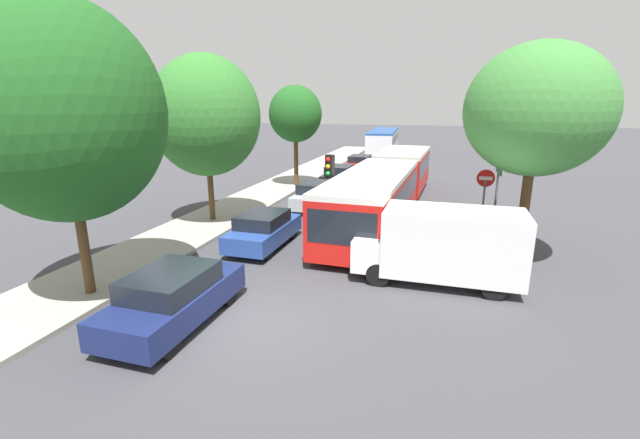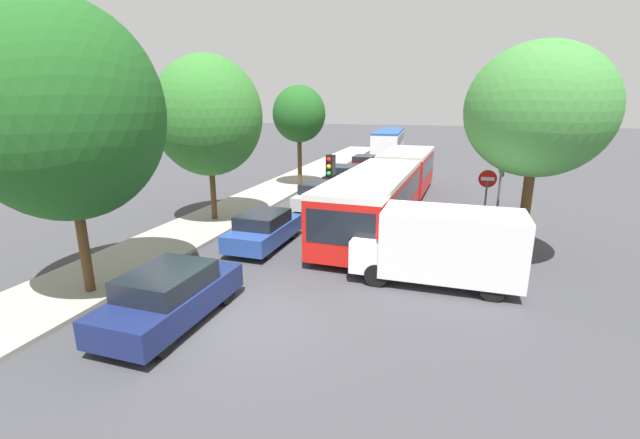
{
  "view_description": "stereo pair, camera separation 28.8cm",
  "coord_description": "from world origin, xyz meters",
  "px_view_note": "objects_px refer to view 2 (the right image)",
  "views": [
    {
      "loc": [
        4.42,
        -8.92,
        5.41
      ],
      "look_at": [
        0.2,
        5.8,
        1.2
      ],
      "focal_mm": 24.0,
      "sensor_mm": 36.0,
      "label": 1
    },
    {
      "loc": [
        4.7,
        -8.84,
        5.41
      ],
      "look_at": [
        0.2,
        5.8,
        1.2
      ],
      "focal_mm": 24.0,
      "sensor_mm": 36.0,
      "label": 2
    }
  ],
  "objects_px": {
    "articulated_bus": "(390,184)",
    "queued_car_red": "(364,164)",
    "queued_car_silver": "(319,195)",
    "white_van": "(443,245)",
    "city_bus_rear": "(389,140)",
    "traffic_light": "(330,177)",
    "tree_left_near": "(63,112)",
    "tree_left_mid": "(208,116)",
    "tree_right_near": "(540,114)",
    "no_entry_sign": "(486,193)",
    "queued_car_navy": "(170,296)",
    "direction_sign_post": "(501,172)",
    "queued_car_blue": "(264,229)",
    "tree_left_far": "(299,114)",
    "queued_car_black": "(343,176)"
  },
  "relations": [
    {
      "from": "articulated_bus",
      "to": "queued_car_red",
      "type": "xyz_separation_m",
      "value": [
        -3.76,
        12.31,
        -0.8
      ]
    },
    {
      "from": "queued_car_silver",
      "to": "white_van",
      "type": "distance_m",
      "value": 10.36
    },
    {
      "from": "white_van",
      "to": "city_bus_rear",
      "type": "bearing_deg",
      "value": -78.46
    },
    {
      "from": "traffic_light",
      "to": "tree_left_near",
      "type": "relative_size",
      "value": 0.42
    },
    {
      "from": "articulated_bus",
      "to": "tree_left_near",
      "type": "height_order",
      "value": "tree_left_near"
    },
    {
      "from": "city_bus_rear",
      "to": "tree_left_mid",
      "type": "bearing_deg",
      "value": 169.7
    },
    {
      "from": "articulated_bus",
      "to": "queued_car_red",
      "type": "bearing_deg",
      "value": -160.53
    },
    {
      "from": "tree_left_mid",
      "to": "tree_right_near",
      "type": "height_order",
      "value": "tree_left_mid"
    },
    {
      "from": "city_bus_rear",
      "to": "white_van",
      "type": "xyz_separation_m",
      "value": [
        6.6,
        -34.33,
        -0.21
      ]
    },
    {
      "from": "no_entry_sign",
      "to": "tree_right_near",
      "type": "distance_m",
      "value": 4.32
    },
    {
      "from": "queued_car_navy",
      "to": "white_van",
      "type": "bearing_deg",
      "value": -53.33
    },
    {
      "from": "tree_left_near",
      "to": "tree_left_mid",
      "type": "relative_size",
      "value": 1.08
    },
    {
      "from": "direction_sign_post",
      "to": "tree_right_near",
      "type": "xyz_separation_m",
      "value": [
        0.51,
        -4.01,
        2.48
      ]
    },
    {
      "from": "tree_left_mid",
      "to": "traffic_light",
      "type": "bearing_deg",
      "value": -6.56
    },
    {
      "from": "traffic_light",
      "to": "tree_right_near",
      "type": "height_order",
      "value": "tree_right_near"
    },
    {
      "from": "queued_car_blue",
      "to": "queued_car_red",
      "type": "height_order",
      "value": "queued_car_blue"
    },
    {
      "from": "no_entry_sign",
      "to": "tree_left_mid",
      "type": "distance_m",
      "value": 12.24
    },
    {
      "from": "queued_car_silver",
      "to": "tree_left_far",
      "type": "xyz_separation_m",
      "value": [
        -2.96,
        5.26,
        3.97
      ]
    },
    {
      "from": "city_bus_rear",
      "to": "queued_car_navy",
      "type": "bearing_deg",
      "value": 177.07
    },
    {
      "from": "city_bus_rear",
      "to": "queued_car_navy",
      "type": "height_order",
      "value": "city_bus_rear"
    },
    {
      "from": "city_bus_rear",
      "to": "queued_car_silver",
      "type": "height_order",
      "value": "city_bus_rear"
    },
    {
      "from": "tree_left_far",
      "to": "city_bus_rear",
      "type": "bearing_deg",
      "value": 82.41
    },
    {
      "from": "queued_car_blue",
      "to": "no_entry_sign",
      "type": "xyz_separation_m",
      "value": [
        8.13,
        3.62,
        1.18
      ]
    },
    {
      "from": "tree_left_mid",
      "to": "tree_left_far",
      "type": "bearing_deg",
      "value": 84.0
    },
    {
      "from": "queued_car_silver",
      "to": "direction_sign_post",
      "type": "distance_m",
      "value": 8.88
    },
    {
      "from": "tree_left_far",
      "to": "tree_right_near",
      "type": "distance_m",
      "value": 16.18
    },
    {
      "from": "tree_left_mid",
      "to": "tree_right_near",
      "type": "relative_size",
      "value": 1.02
    },
    {
      "from": "articulated_bus",
      "to": "traffic_light",
      "type": "xyz_separation_m",
      "value": [
        -1.78,
        -4.72,
        1.01
      ]
    },
    {
      "from": "queued_car_black",
      "to": "queued_car_red",
      "type": "relative_size",
      "value": 1.01
    },
    {
      "from": "white_van",
      "to": "direction_sign_post",
      "type": "height_order",
      "value": "direction_sign_post"
    },
    {
      "from": "queued_car_navy",
      "to": "queued_car_silver",
      "type": "bearing_deg",
      "value": 1.28
    },
    {
      "from": "queued_car_silver",
      "to": "traffic_light",
      "type": "xyz_separation_m",
      "value": [
        1.88,
        -4.57,
        1.79
      ]
    },
    {
      "from": "queued_car_blue",
      "to": "direction_sign_post",
      "type": "xyz_separation_m",
      "value": [
        8.75,
        4.93,
        1.88
      ]
    },
    {
      "from": "queued_car_navy",
      "to": "tree_left_far",
      "type": "height_order",
      "value": "tree_left_far"
    },
    {
      "from": "city_bus_rear",
      "to": "queued_car_red",
      "type": "xyz_separation_m",
      "value": [
        0.06,
        -13.76,
        -0.76
      ]
    },
    {
      "from": "queued_car_navy",
      "to": "no_entry_sign",
      "type": "distance_m",
      "value": 12.63
    },
    {
      "from": "queued_car_black",
      "to": "tree_left_far",
      "type": "xyz_separation_m",
      "value": [
        -2.62,
        -1.2,
        3.99
      ]
    },
    {
      "from": "tree_left_mid",
      "to": "tree_left_far",
      "type": "distance_m",
      "value": 9.21
    },
    {
      "from": "white_van",
      "to": "tree_left_mid",
      "type": "xyz_separation_m",
      "value": [
        -10.36,
        4.2,
        3.58
      ]
    },
    {
      "from": "queued_car_blue",
      "to": "white_van",
      "type": "distance_m",
      "value": 6.86
    },
    {
      "from": "queued_car_blue",
      "to": "traffic_light",
      "type": "bearing_deg",
      "value": -45.92
    },
    {
      "from": "direction_sign_post",
      "to": "tree_left_far",
      "type": "bearing_deg",
      "value": -31.97
    },
    {
      "from": "queued_car_navy",
      "to": "tree_left_near",
      "type": "xyz_separation_m",
      "value": [
        -3.28,
        0.71,
        4.42
      ]
    },
    {
      "from": "no_entry_sign",
      "to": "articulated_bus",
      "type": "bearing_deg",
      "value": -125.49
    },
    {
      "from": "queued_car_blue",
      "to": "queued_car_red",
      "type": "distance_m",
      "value": 18.98
    },
    {
      "from": "queued_car_red",
      "to": "direction_sign_post",
      "type": "xyz_separation_m",
      "value": [
        8.64,
        -14.04,
        1.88
      ]
    },
    {
      "from": "queued_car_black",
      "to": "city_bus_rear",
      "type": "bearing_deg",
      "value": 0.7
    },
    {
      "from": "queued_car_red",
      "to": "no_entry_sign",
      "type": "distance_m",
      "value": 17.36
    },
    {
      "from": "articulated_bus",
      "to": "tree_left_near",
      "type": "distance_m",
      "value": 14.43
    },
    {
      "from": "city_bus_rear",
      "to": "direction_sign_post",
      "type": "bearing_deg",
      "value": -165.81
    }
  ]
}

